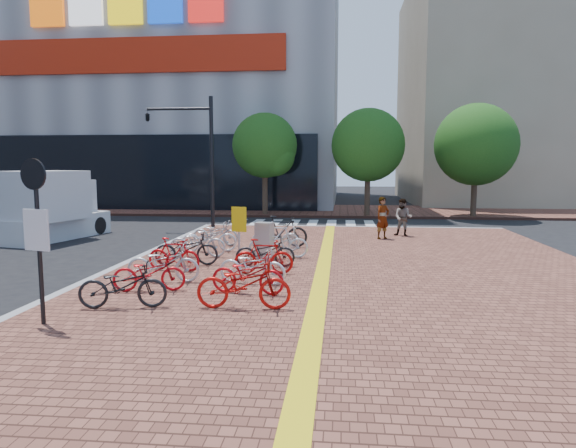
# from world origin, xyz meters

# --- Properties ---
(ground) EXTENTS (120.00, 120.00, 0.00)m
(ground) POSITION_xyz_m (0.00, 0.00, 0.00)
(ground) COLOR black
(ground) RESTS_ON ground
(sidewalk) EXTENTS (14.00, 34.00, 0.15)m
(sidewalk) POSITION_xyz_m (3.00, -5.00, 0.07)
(sidewalk) COLOR brown
(sidewalk) RESTS_ON ground
(tactile_strip) EXTENTS (0.40, 34.00, 0.01)m
(tactile_strip) POSITION_xyz_m (2.00, -5.00, 0.16)
(tactile_strip) COLOR yellow
(tactile_strip) RESTS_ON sidewalk
(kerb_north) EXTENTS (14.00, 0.25, 0.15)m
(kerb_north) POSITION_xyz_m (3.00, 12.00, 0.08)
(kerb_north) COLOR gray
(kerb_north) RESTS_ON ground
(far_sidewalk) EXTENTS (70.00, 8.00, 0.15)m
(far_sidewalk) POSITION_xyz_m (0.00, 21.00, 0.07)
(far_sidewalk) COLOR brown
(far_sidewalk) RESTS_ON ground
(department_store) EXTENTS (36.00, 24.27, 28.00)m
(department_store) POSITION_xyz_m (-15.99, 31.95, 13.98)
(department_store) COLOR gray
(department_store) RESTS_ON ground
(building_beige) EXTENTS (20.00, 18.00, 18.00)m
(building_beige) POSITION_xyz_m (18.00, 32.00, 9.00)
(building_beige) COLOR gray
(building_beige) RESTS_ON ground
(crosswalk) EXTENTS (7.50, 4.00, 0.01)m
(crosswalk) POSITION_xyz_m (0.50, 14.00, 0.01)
(crosswalk) COLOR silver
(crosswalk) RESTS_ON ground
(street_trees) EXTENTS (16.20, 4.60, 6.35)m
(street_trees) POSITION_xyz_m (5.04, 17.45, 4.10)
(street_trees) COLOR #38281E
(street_trees) RESTS_ON far_sidewalk
(bike_0) EXTENTS (1.88, 0.96, 0.94)m
(bike_0) POSITION_xyz_m (-1.98, -2.61, 0.62)
(bike_0) COLOR black
(bike_0) RESTS_ON sidewalk
(bike_1) EXTENTS (1.75, 0.90, 0.88)m
(bike_1) POSITION_xyz_m (-1.96, -1.19, 0.59)
(bike_1) COLOR red
(bike_1) RESTS_ON sidewalk
(bike_2) EXTENTS (1.87, 0.75, 0.97)m
(bike_2) POSITION_xyz_m (-1.96, -0.23, 0.63)
(bike_2) COLOR silver
(bike_2) RESTS_ON sidewalk
(bike_3) EXTENTS (1.60, 0.67, 0.93)m
(bike_3) POSITION_xyz_m (-2.13, 1.10, 0.62)
(bike_3) COLOR red
(bike_3) RESTS_ON sidewalk
(bike_4) EXTENTS (1.92, 0.87, 0.97)m
(bike_4) POSITION_xyz_m (-2.03, 1.94, 0.64)
(bike_4) COLOR black
(bike_4) RESTS_ON sidewalk
(bike_5) EXTENTS (1.84, 0.70, 0.95)m
(bike_5) POSITION_xyz_m (-2.07, 3.27, 0.63)
(bike_5) COLOR silver
(bike_5) RESTS_ON sidewalk
(bike_6) EXTENTS (1.94, 0.97, 0.97)m
(bike_6) POSITION_xyz_m (-1.96, 4.30, 0.64)
(bike_6) COLOR white
(bike_6) RESTS_ON sidewalk
(bike_7) EXTENTS (1.79, 0.80, 0.91)m
(bike_7) POSITION_xyz_m (-2.08, 5.69, 0.61)
(bike_7) COLOR #A6A6AB
(bike_7) RESTS_ON sidewalk
(bike_8) EXTENTS (1.97, 0.75, 1.02)m
(bike_8) POSITION_xyz_m (0.51, -2.41, 0.66)
(bike_8) COLOR #B8110D
(bike_8) RESTS_ON sidewalk
(bike_9) EXTENTS (1.80, 0.84, 0.91)m
(bike_9) POSITION_xyz_m (0.37, -1.17, 0.61)
(bike_9) COLOR #BA0D13
(bike_9) RESTS_ON sidewalk
(bike_10) EXTENTS (1.81, 0.88, 0.91)m
(bike_10) POSITION_xyz_m (0.31, -0.19, 0.61)
(bike_10) COLOR white
(bike_10) RESTS_ON sidewalk
(bike_11) EXTENTS (1.63, 0.57, 0.96)m
(bike_11) POSITION_xyz_m (0.42, 0.95, 0.63)
(bike_11) COLOR #B10E0C
(bike_11) RESTS_ON sidewalk
(bike_12) EXTENTS (1.77, 0.79, 0.90)m
(bike_12) POSITION_xyz_m (0.32, 1.93, 0.60)
(bike_12) COLOR black
(bike_12) RESTS_ON sidewalk
(bike_13) EXTENTS (1.98, 1.01, 0.99)m
(bike_13) POSITION_xyz_m (0.53, 3.33, 0.65)
(bike_13) COLOR silver
(bike_13) RESTS_ON sidewalk
(bike_14) EXTENTS (1.71, 0.61, 1.01)m
(bike_14) POSITION_xyz_m (0.28, 4.55, 0.65)
(bike_14) COLOR silver
(bike_14) RESTS_ON sidewalk
(bike_15) EXTENTS (1.92, 0.69, 1.13)m
(bike_15) POSITION_xyz_m (0.36, 5.53, 0.71)
(bike_15) COLOR black
(bike_15) RESTS_ON sidewalk
(pedestrian_a) EXTENTS (0.73, 0.68, 1.67)m
(pedestrian_a) POSITION_xyz_m (4.15, 7.97, 0.99)
(pedestrian_a) COLOR gray
(pedestrian_a) RESTS_ON sidewalk
(pedestrian_b) EXTENTS (0.91, 0.81, 1.55)m
(pedestrian_b) POSITION_xyz_m (5.05, 8.85, 0.92)
(pedestrian_b) COLOR #53576A
(pedestrian_b) RESTS_ON sidewalk
(utility_box) EXTENTS (0.61, 0.51, 1.14)m
(utility_box) POSITION_xyz_m (0.10, 3.26, 0.72)
(utility_box) COLOR #B7B6BB
(utility_box) RESTS_ON sidewalk
(yellow_sign) EXTENTS (0.46, 0.16, 1.71)m
(yellow_sign) POSITION_xyz_m (-0.53, 2.31, 1.33)
(yellow_sign) COLOR #B7B7BC
(yellow_sign) RESTS_ON sidewalk
(notice_sign) EXTENTS (0.56, 0.20, 3.07)m
(notice_sign) POSITION_xyz_m (-3.03, -3.81, 2.08)
(notice_sign) COLOR black
(notice_sign) RESTS_ON sidewalk
(traffic_light_pole) EXTENTS (3.25, 1.25, 6.05)m
(traffic_light_pole) POSITION_xyz_m (-4.90, 10.90, 4.33)
(traffic_light_pole) COLOR black
(traffic_light_pole) RESTS_ON sidewalk
(box_truck) EXTENTS (3.13, 5.26, 2.85)m
(box_truck) POSITION_xyz_m (-9.60, 7.59, 1.34)
(box_truck) COLOR silver
(box_truck) RESTS_ON ground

